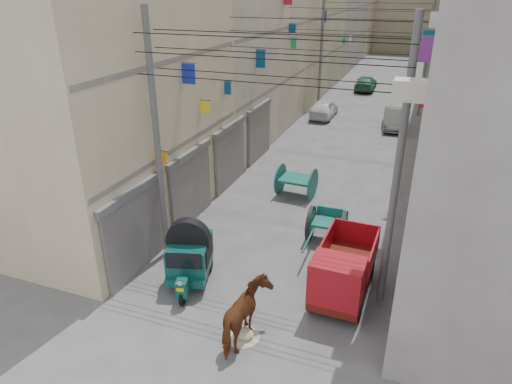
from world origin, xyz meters
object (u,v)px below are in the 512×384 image
at_px(horse, 246,316).
at_px(distant_car_grey, 394,119).
at_px(auto_rickshaw, 189,254).
at_px(second_cart, 296,181).
at_px(mini_truck, 342,276).
at_px(distant_car_green, 366,83).
at_px(distant_car_white, 324,108).
at_px(tonga_cart, 327,225).
at_px(feed_sack, 244,333).

xyz_separation_m(horse, distant_car_grey, (1.74, 21.20, -0.20)).
distance_m(auto_rickshaw, distant_car_grey, 19.81).
bearing_deg(horse, second_cart, -82.25).
bearing_deg(auto_rickshaw, second_cart, 62.91).
distance_m(mini_truck, horse, 3.19).
height_order(horse, distant_car_grey, horse).
height_order(distant_car_grey, distant_car_green, distant_car_grey).
height_order(second_cart, distant_car_grey, second_cart).
xyz_separation_m(mini_truck, distant_car_white, (-5.02, 19.65, -0.25)).
xyz_separation_m(distant_car_white, distant_car_grey, (4.80, -0.97, -0.02)).
relative_size(tonga_cart, distant_car_green, 0.70).
relative_size(mini_truck, horse, 1.71).
xyz_separation_m(feed_sack, distant_car_green, (-1.55, 32.02, 0.46)).
xyz_separation_m(auto_rickshaw, feed_sack, (2.51, -1.78, -0.83)).
relative_size(mini_truck, second_cart, 2.01).
bearing_deg(horse, distant_car_green, -87.32).
bearing_deg(auto_rickshaw, distant_car_white, 74.79).
distance_m(auto_rickshaw, tonga_cart, 5.16).
bearing_deg(second_cart, horse, -78.68).
xyz_separation_m(mini_truck, feed_sack, (-2.07, -2.42, -0.74)).
distance_m(horse, distant_car_white, 22.38).
distance_m(feed_sack, horse, 0.69).
xyz_separation_m(mini_truck, distant_car_grey, (-0.22, 18.68, -0.27)).
distance_m(auto_rickshaw, feed_sack, 3.19).
bearing_deg(mini_truck, tonga_cart, 111.05).
height_order(tonga_cart, horse, horse).
relative_size(mini_truck, feed_sack, 6.15).
distance_m(horse, distant_car_green, 32.16).
bearing_deg(auto_rickshaw, mini_truck, -8.55).
distance_m(tonga_cart, distant_car_grey, 15.51).
height_order(second_cart, distant_car_green, second_cart).
bearing_deg(tonga_cart, distant_car_green, 94.07).
distance_m(auto_rickshaw, distant_car_green, 30.25).
xyz_separation_m(tonga_cart, distant_car_white, (-3.88, 16.45, -0.04)).
xyz_separation_m(mini_truck, second_cart, (-3.23, 6.53, -0.14)).
height_order(auto_rickshaw, tonga_cart, auto_rickshaw).
height_order(mini_truck, distant_car_green, mini_truck).
relative_size(mini_truck, distant_car_green, 0.81).
height_order(auto_rickshaw, distant_car_white, auto_rickshaw).
bearing_deg(distant_car_white, mini_truck, 103.92).
relative_size(tonga_cart, distant_car_white, 0.77).
relative_size(feed_sack, distant_car_grey, 0.14).
relative_size(distant_car_white, distant_car_grey, 0.99).
height_order(tonga_cart, feed_sack, tonga_cart).
relative_size(auto_rickshaw, distant_car_white, 0.66).
distance_m(second_cart, distant_car_green, 23.07).
distance_m(mini_truck, distant_car_grey, 18.69).
relative_size(second_cart, distant_car_white, 0.45).
height_order(mini_truck, distant_car_white, mini_truck).
height_order(feed_sack, distant_car_white, distant_car_white).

